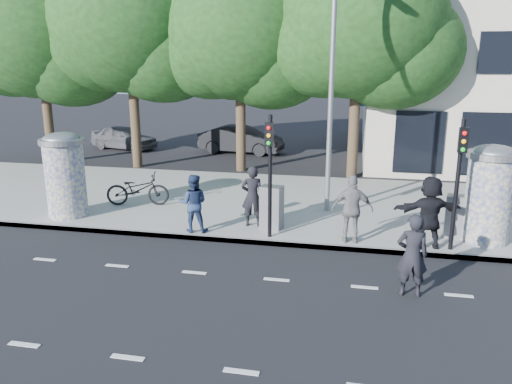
% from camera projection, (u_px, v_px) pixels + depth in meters
% --- Properties ---
extents(ground, '(120.00, 120.00, 0.00)m').
position_uv_depth(ground, '(266.00, 308.00, 10.25)').
color(ground, black).
rests_on(ground, ground).
extents(sidewalk, '(40.00, 8.00, 0.15)m').
position_uv_depth(sidewalk, '(305.00, 204.00, 17.33)').
color(sidewalk, gray).
rests_on(sidewalk, ground).
extents(curb, '(40.00, 0.10, 0.16)m').
position_uv_depth(curb, '(289.00, 244.00, 13.59)').
color(curb, slate).
rests_on(curb, ground).
extents(lane_dash_near, '(32.00, 0.12, 0.01)m').
position_uv_depth(lane_dash_near, '(241.00, 372.00, 8.16)').
color(lane_dash_near, silver).
rests_on(lane_dash_near, ground).
extents(lane_dash_far, '(32.00, 0.12, 0.01)m').
position_uv_depth(lane_dash_far, '(277.00, 280.00, 11.57)').
color(lane_dash_far, silver).
rests_on(lane_dash_far, ground).
extents(ad_column_left, '(1.36, 1.36, 2.65)m').
position_uv_depth(ad_column_left, '(65.00, 173.00, 15.50)').
color(ad_column_left, beige).
rests_on(ad_column_left, sidewalk).
extents(ad_column_right, '(1.36, 1.36, 2.65)m').
position_uv_depth(ad_column_right, '(489.00, 192.00, 13.29)').
color(ad_column_right, beige).
rests_on(ad_column_right, sidewalk).
extents(traffic_pole_near, '(0.22, 0.31, 3.40)m').
position_uv_depth(traffic_pole_near, '(270.00, 164.00, 13.38)').
color(traffic_pole_near, black).
rests_on(traffic_pole_near, sidewalk).
extents(traffic_pole_far, '(0.22, 0.31, 3.40)m').
position_uv_depth(traffic_pole_far, '(459.00, 172.00, 12.45)').
color(traffic_pole_far, black).
rests_on(traffic_pole_far, sidewalk).
extents(street_lamp, '(0.25, 0.93, 8.00)m').
position_uv_depth(street_lamp, '(332.00, 65.00, 15.14)').
color(street_lamp, slate).
rests_on(street_lamp, sidewalk).
extents(tree_far_left, '(7.20, 7.20, 9.26)m').
position_uv_depth(tree_far_left, '(39.00, 32.00, 23.00)').
color(tree_far_left, '#38281C').
rests_on(tree_far_left, ground).
extents(tree_mid_left, '(7.20, 7.20, 9.57)m').
position_uv_depth(tree_mid_left, '(129.00, 23.00, 22.05)').
color(tree_mid_left, '#38281C').
rests_on(tree_mid_left, ground).
extents(tree_near_left, '(6.80, 6.80, 8.97)m').
position_uv_depth(tree_near_left, '(240.00, 32.00, 21.38)').
color(tree_near_left, '#38281C').
rests_on(tree_near_left, ground).
extents(tree_center, '(7.00, 7.00, 9.30)m').
position_uv_depth(tree_center, '(359.00, 24.00, 19.97)').
color(tree_center, '#38281C').
rests_on(tree_center, ground).
extents(ped_b, '(0.72, 0.54, 1.81)m').
position_uv_depth(ped_b, '(252.00, 196.00, 14.66)').
color(ped_b, black).
rests_on(ped_b, sidewalk).
extents(ped_c, '(0.90, 0.75, 1.68)m').
position_uv_depth(ped_c, '(193.00, 203.00, 14.18)').
color(ped_c, navy).
rests_on(ped_c, sidewalk).
extents(ped_e, '(1.14, 0.70, 1.87)m').
position_uv_depth(ped_e, '(352.00, 209.00, 13.30)').
color(ped_e, slate).
rests_on(ped_e, sidewalk).
extents(ped_f, '(1.90, 1.10, 1.94)m').
position_uv_depth(ped_f, '(429.00, 212.00, 12.91)').
color(ped_f, black).
rests_on(ped_f, sidewalk).
extents(man_road, '(0.70, 0.48, 1.84)m').
position_uv_depth(man_road, '(412.00, 255.00, 10.60)').
color(man_road, black).
rests_on(man_road, ground).
extents(bicycle, '(1.18, 2.22, 1.11)m').
position_uv_depth(bicycle, '(138.00, 189.00, 16.84)').
color(bicycle, black).
rests_on(bicycle, sidewalk).
extents(cabinet_left, '(0.69, 0.56, 1.28)m').
position_uv_depth(cabinet_left, '(272.00, 207.00, 14.48)').
color(cabinet_left, slate).
rests_on(cabinet_left, sidewalk).
extents(cabinet_right, '(0.65, 0.53, 1.19)m').
position_uv_depth(cabinet_right, '(456.00, 216.00, 13.79)').
color(cabinet_right, gray).
rests_on(cabinet_right, sidewalk).
extents(car_left, '(2.64, 4.23, 1.34)m').
position_uv_depth(car_left, '(124.00, 137.00, 28.24)').
color(car_left, '#515358').
rests_on(car_left, ground).
extents(car_mid, '(2.07, 4.65, 1.48)m').
position_uv_depth(car_mid, '(241.00, 140.00, 27.00)').
color(car_mid, black).
rests_on(car_mid, ground).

